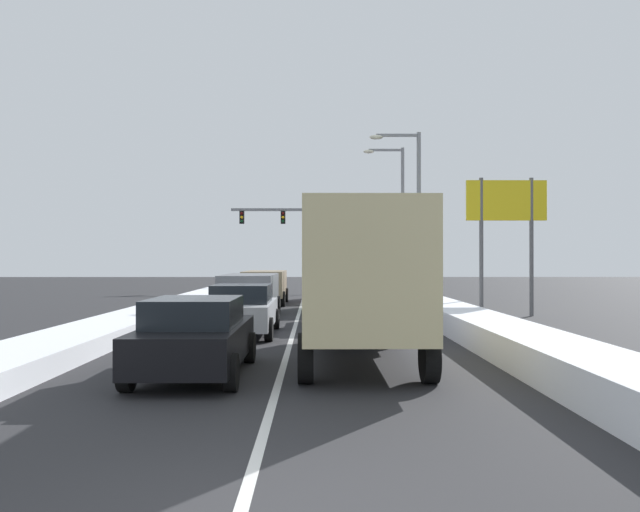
{
  "coord_description": "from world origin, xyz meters",
  "views": [
    {
      "loc": [
        0.66,
        -5.54,
        2.25
      ],
      "look_at": [
        0.93,
        27.44,
        2.43
      ],
      "focal_mm": 36.22,
      "sensor_mm": 36.0,
      "label": 1
    }
  ],
  "objects_px": {
    "traffic_light_gantry": "(322,226)",
    "roadside_sign_right": "(506,215)",
    "suv_green_right_lane_third": "(338,287)",
    "suv_tan_center_lane_fourth": "(265,284)",
    "box_truck_right_lane_nearest": "(359,275)",
    "sedan_black_center_lane_nearest": "(195,336)",
    "street_lamp_right_mid": "(398,208)",
    "suv_maroon_right_lane_fourth": "(337,282)",
    "street_lamp_right_near": "(412,202)",
    "suv_gray_center_lane_third": "(250,291)",
    "sedan_silver_center_lane_second": "(243,309)",
    "sedan_charcoal_right_lane_second": "(343,303)"
  },
  "relations": [
    {
      "from": "traffic_light_gantry",
      "to": "roadside_sign_right",
      "type": "height_order",
      "value": "traffic_light_gantry"
    },
    {
      "from": "suv_green_right_lane_third",
      "to": "roadside_sign_right",
      "type": "distance_m",
      "value": 7.88
    },
    {
      "from": "suv_tan_center_lane_fourth",
      "to": "roadside_sign_right",
      "type": "height_order",
      "value": "roadside_sign_right"
    },
    {
      "from": "suv_green_right_lane_third",
      "to": "traffic_light_gantry",
      "type": "bearing_deg",
      "value": 91.57
    },
    {
      "from": "box_truck_right_lane_nearest",
      "to": "sedan_black_center_lane_nearest",
      "type": "xyz_separation_m",
      "value": [
        -3.28,
        -1.61,
        -1.14
      ]
    },
    {
      "from": "sedan_black_center_lane_nearest",
      "to": "street_lamp_right_mid",
      "type": "distance_m",
      "value": 30.44
    },
    {
      "from": "sedan_black_center_lane_nearest",
      "to": "suv_tan_center_lane_fourth",
      "type": "distance_m",
      "value": 19.84
    },
    {
      "from": "suv_tan_center_lane_fourth",
      "to": "box_truck_right_lane_nearest",
      "type": "bearing_deg",
      "value": -79.26
    },
    {
      "from": "suv_maroon_right_lane_fourth",
      "to": "box_truck_right_lane_nearest",
      "type": "bearing_deg",
      "value": -90.76
    },
    {
      "from": "street_lamp_right_near",
      "to": "suv_green_right_lane_third",
      "type": "bearing_deg",
      "value": -132.0
    },
    {
      "from": "suv_gray_center_lane_third",
      "to": "sedan_silver_center_lane_second",
      "type": "bearing_deg",
      "value": -86.38
    },
    {
      "from": "box_truck_right_lane_nearest",
      "to": "street_lamp_right_near",
      "type": "height_order",
      "value": "street_lamp_right_near"
    },
    {
      "from": "suv_tan_center_lane_fourth",
      "to": "suv_gray_center_lane_third",
      "type": "bearing_deg",
      "value": -90.19
    },
    {
      "from": "roadside_sign_right",
      "to": "sedan_charcoal_right_lane_second",
      "type": "bearing_deg",
      "value": -151.97
    },
    {
      "from": "suv_maroon_right_lane_fourth",
      "to": "street_lamp_right_mid",
      "type": "xyz_separation_m",
      "value": [
        4.11,
        5.8,
        4.56
      ]
    },
    {
      "from": "sedan_silver_center_lane_second",
      "to": "street_lamp_right_near",
      "type": "relative_size",
      "value": 0.51
    },
    {
      "from": "street_lamp_right_near",
      "to": "sedan_charcoal_right_lane_second",
      "type": "bearing_deg",
      "value": -110.11
    },
    {
      "from": "sedan_silver_center_lane_second",
      "to": "street_lamp_right_mid",
      "type": "height_order",
      "value": "street_lamp_right_mid"
    },
    {
      "from": "sedan_charcoal_right_lane_second",
      "to": "suv_maroon_right_lane_fourth",
      "type": "xyz_separation_m",
      "value": [
        0.29,
        13.77,
        0.25
      ]
    },
    {
      "from": "sedan_charcoal_right_lane_second",
      "to": "sedan_silver_center_lane_second",
      "type": "distance_m",
      "value": 4.16
    },
    {
      "from": "suv_gray_center_lane_third",
      "to": "roadside_sign_right",
      "type": "height_order",
      "value": "roadside_sign_right"
    },
    {
      "from": "sedan_black_center_lane_nearest",
      "to": "street_lamp_right_mid",
      "type": "xyz_separation_m",
      "value": [
        7.67,
        29.06,
        4.81
      ]
    },
    {
      "from": "traffic_light_gantry",
      "to": "street_lamp_right_near",
      "type": "distance_m",
      "value": 15.5
    },
    {
      "from": "box_truck_right_lane_nearest",
      "to": "suv_gray_center_lane_third",
      "type": "height_order",
      "value": "box_truck_right_lane_nearest"
    },
    {
      "from": "suv_gray_center_lane_third",
      "to": "suv_tan_center_lane_fourth",
      "type": "bearing_deg",
      "value": 89.81
    },
    {
      "from": "street_lamp_right_near",
      "to": "sedan_silver_center_lane_second",
      "type": "bearing_deg",
      "value": -117.36
    },
    {
      "from": "suv_maroon_right_lane_fourth",
      "to": "suv_tan_center_lane_fourth",
      "type": "relative_size",
      "value": 1.0
    },
    {
      "from": "street_lamp_right_mid",
      "to": "traffic_light_gantry",
      "type": "bearing_deg",
      "value": 127.34
    },
    {
      "from": "suv_maroon_right_lane_fourth",
      "to": "sedan_silver_center_lane_second",
      "type": "relative_size",
      "value": 1.09
    },
    {
      "from": "suv_tan_center_lane_fourth",
      "to": "traffic_light_gantry",
      "type": "relative_size",
      "value": 0.46
    },
    {
      "from": "suv_green_right_lane_third",
      "to": "suv_maroon_right_lane_fourth",
      "type": "distance_m",
      "value": 7.09
    },
    {
      "from": "street_lamp_right_near",
      "to": "suv_tan_center_lane_fourth",
      "type": "bearing_deg",
      "value": -174.37
    },
    {
      "from": "suv_gray_center_lane_third",
      "to": "suv_tan_center_lane_fourth",
      "type": "xyz_separation_m",
      "value": [
        0.02,
        7.32,
        0.0
      ]
    },
    {
      "from": "suv_maroon_right_lane_fourth",
      "to": "street_lamp_right_near",
      "type": "xyz_separation_m",
      "value": [
        3.77,
        -2.68,
        4.2
      ]
    },
    {
      "from": "suv_maroon_right_lane_fourth",
      "to": "sedan_silver_center_lane_second",
      "type": "xyz_separation_m",
      "value": [
        -3.4,
        -16.53,
        -0.25
      ]
    },
    {
      "from": "suv_green_right_lane_third",
      "to": "suv_maroon_right_lane_fourth",
      "type": "height_order",
      "value": "same"
    },
    {
      "from": "suv_maroon_right_lane_fourth",
      "to": "sedan_black_center_lane_nearest",
      "type": "relative_size",
      "value": 1.09
    },
    {
      "from": "suv_maroon_right_lane_fourth",
      "to": "sedan_charcoal_right_lane_second",
      "type": "bearing_deg",
      "value": -91.21
    },
    {
      "from": "sedan_charcoal_right_lane_second",
      "to": "suv_green_right_lane_third",
      "type": "bearing_deg",
      "value": 89.25
    },
    {
      "from": "street_lamp_right_mid",
      "to": "sedan_silver_center_lane_second",
      "type": "bearing_deg",
      "value": -108.6
    },
    {
      "from": "sedan_charcoal_right_lane_second",
      "to": "traffic_light_gantry",
      "type": "xyz_separation_m",
      "value": [
        -0.44,
        25.91,
        3.96
      ]
    },
    {
      "from": "suv_maroon_right_lane_fourth",
      "to": "suv_tan_center_lane_fourth",
      "type": "xyz_separation_m",
      "value": [
        -3.74,
        -3.42,
        0.0
      ]
    },
    {
      "from": "sedan_silver_center_lane_second",
      "to": "street_lamp_right_near",
      "type": "bearing_deg",
      "value": 62.64
    },
    {
      "from": "street_lamp_right_near",
      "to": "roadside_sign_right",
      "type": "xyz_separation_m",
      "value": [
        2.61,
        -7.53,
        -1.2
      ]
    },
    {
      "from": "sedan_charcoal_right_lane_second",
      "to": "traffic_light_gantry",
      "type": "bearing_deg",
      "value": 90.97
    },
    {
      "from": "box_truck_right_lane_nearest",
      "to": "street_lamp_right_mid",
      "type": "distance_m",
      "value": 28.04
    },
    {
      "from": "suv_green_right_lane_third",
      "to": "sedan_black_center_lane_nearest",
      "type": "relative_size",
      "value": 1.09
    },
    {
      "from": "sedan_silver_center_lane_second",
      "to": "street_lamp_right_near",
      "type": "distance_m",
      "value": 16.22
    },
    {
      "from": "suv_maroon_right_lane_fourth",
      "to": "sedan_silver_center_lane_second",
      "type": "bearing_deg",
      "value": -101.63
    },
    {
      "from": "street_lamp_right_mid",
      "to": "suv_maroon_right_lane_fourth",
      "type": "bearing_deg",
      "value": -125.36
    }
  ]
}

